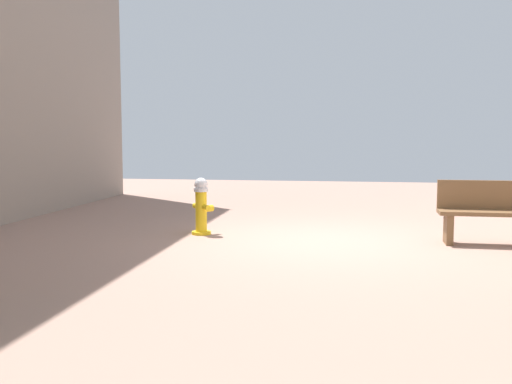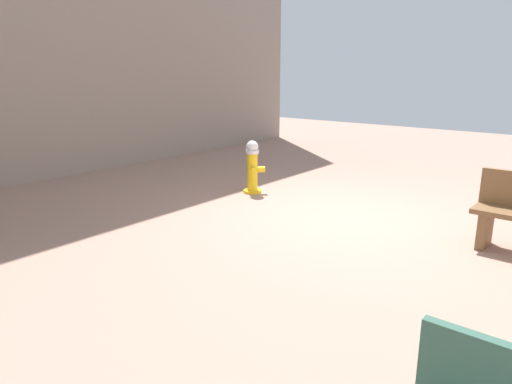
# 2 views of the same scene
# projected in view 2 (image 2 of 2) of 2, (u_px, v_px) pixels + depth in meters

# --- Properties ---
(ground_plane) EXTENTS (23.40, 23.40, 0.00)m
(ground_plane) POSITION_uv_depth(u_px,v_px,m) (344.00, 218.00, 6.79)
(ground_plane) COLOR #9E7A6B
(fire_hydrant) EXTENTS (0.37, 0.37, 0.93)m
(fire_hydrant) POSITION_uv_depth(u_px,v_px,m) (253.00, 167.00, 8.11)
(fire_hydrant) COLOR gold
(fire_hydrant) RESTS_ON ground_plane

